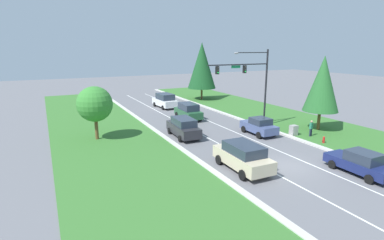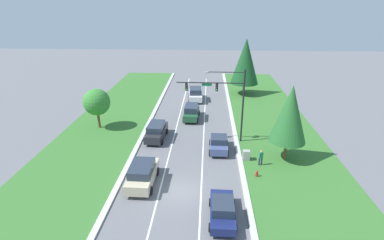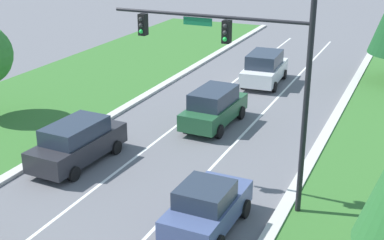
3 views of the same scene
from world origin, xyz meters
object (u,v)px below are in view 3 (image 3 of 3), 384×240
traffic_signal_mast (251,59)px  charcoal_suv (78,142)px  forest_suv (214,107)px  white_suv (265,68)px  slate_blue_sedan (207,207)px

traffic_signal_mast → charcoal_suv: traffic_signal_mast is taller
traffic_signal_mast → charcoal_suv: size_ratio=1.70×
traffic_signal_mast → forest_suv: (-4.11, 7.01, -4.62)m
white_suv → charcoal_suv: bearing=-108.0°
charcoal_suv → traffic_signal_mast: bearing=1.0°
slate_blue_sedan → forest_suv: 10.06m
traffic_signal_mast → charcoal_suv: (-7.90, 0.27, -4.65)m
charcoal_suv → forest_suv: bearing=63.6°
white_suv → slate_blue_sedan: bearing=-82.6°
slate_blue_sedan → charcoal_suv: bearing=160.9°
traffic_signal_mast → white_suv: traffic_signal_mast is taller
traffic_signal_mast → slate_blue_sedan: 5.37m
slate_blue_sedan → white_suv: white_suv is taller
white_suv → forest_suv: bearing=-94.5°
charcoal_suv → white_suv: bearing=78.2°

